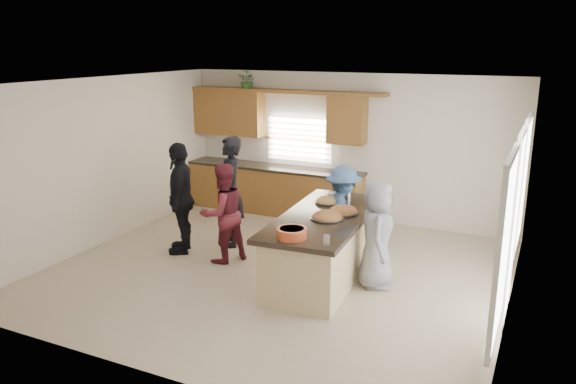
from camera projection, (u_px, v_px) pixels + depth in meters
The scene contains 18 objects.
floor at pixel (277, 271), 8.47m from camera, with size 6.50×6.50×0.00m, color #BBA98B.
room_shell at pixel (277, 147), 7.98m from camera, with size 6.52×6.02×2.81m.
back_cabinetry at pixel (273, 168), 11.23m from camera, with size 4.08×0.66×2.46m.
right_wall_glazing at pixel (514, 216), 6.67m from camera, with size 0.06×4.00×2.25m.
island at pixel (324, 248), 8.14m from camera, with size 1.32×2.77×0.95m.
platter_front at pixel (327, 217), 7.82m from camera, with size 0.48×0.48×0.19m.
platter_mid at pixel (343, 212), 8.09m from camera, with size 0.45×0.45×0.18m.
platter_back at pixel (328, 201), 8.61m from camera, with size 0.41×0.41×0.17m.
salad_bowl at pixel (292, 233), 7.06m from camera, with size 0.38×0.38×0.13m.
clear_cup at pixel (327, 240), 6.84m from camera, with size 0.08×0.08×0.11m, color white.
plate_stack at pixel (337, 195), 8.95m from camera, with size 0.23×0.23×0.05m, color #A87FBA.
flower_vase at pixel (348, 183), 8.85m from camera, with size 0.14×0.14×0.45m.
potted_plant at pixel (248, 81), 11.11m from camera, with size 0.37×0.32×0.42m, color #306729.
woman_left_back at pixel (230, 192), 9.34m from camera, with size 0.68×0.45×1.86m, color black.
woman_left_mid at pixel (223, 213), 8.67m from camera, with size 0.76×0.59×1.56m, color maroon.
woman_left_front at pixel (181, 198), 9.05m from camera, with size 1.07×0.44×1.82m, color black.
woman_right_back at pixel (343, 214), 8.69m from camera, with size 0.98×0.57×1.52m, color #3D5D86.
woman_right_front at pixel (377, 235), 7.77m from camera, with size 0.74×0.48×1.52m, color gray.
Camera 1 is at (3.53, -7.04, 3.33)m, focal length 35.00 mm.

